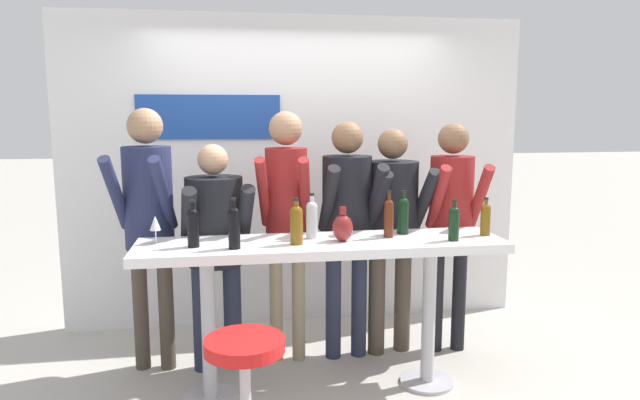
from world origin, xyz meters
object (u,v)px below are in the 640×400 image
person_far_left (148,208)px  wine_glass_0 (155,224)px  wine_bottle_3 (403,214)px  wine_bottle_6 (454,222)px  person_center (347,214)px  bar_stool (245,379)px  wine_bottle_5 (486,218)px  person_center_left (286,205)px  wine_bottle_1 (312,218)px  wine_bottle_0 (193,225)px  decorative_vase (343,227)px  wine_bottle_4 (389,216)px  tasting_table (322,267)px  wine_bottle_2 (296,223)px  wine_bottle_7 (234,226)px  person_right (451,210)px  person_left (215,234)px  person_center_right (392,217)px

person_far_left → wine_glass_0: 0.45m
wine_bottle_3 → wine_glass_0: (-1.60, -0.05, -0.01)m
wine_bottle_6 → person_center: bearing=131.8°
bar_stool → wine_glass_0: 1.14m
person_center → wine_bottle_5: 0.97m
person_center_left → wine_bottle_1: (0.12, -0.44, -0.01)m
wine_bottle_1 → wine_bottle_6: 0.90m
wine_bottle_0 → decorative_vase: (0.92, 0.02, -0.04)m
person_center → wine_bottle_3: bearing=-53.5°
wine_bottle_4 → wine_bottle_5: wine_bottle_4 is taller
tasting_table → wine_bottle_6: (0.83, -0.12, 0.29)m
wine_bottle_1 → decorative_vase: size_ratio=1.34×
wine_bottle_2 → wine_bottle_7: size_ratio=0.94×
person_right → wine_bottle_4: (-0.61, -0.47, 0.06)m
person_right → wine_glass_0: person_right is taller
person_center → wine_bottle_0: size_ratio=6.09×
wine_bottle_2 → wine_bottle_6: bearing=-3.1°
person_left → wine_bottle_0: (-0.11, -0.50, 0.16)m
wine_bottle_4 → tasting_table: bearing=-175.2°
person_far_left → person_center_left: 0.96m
person_right → wine_bottle_0: person_right is taller
person_left → person_center_left: (0.50, 0.06, 0.18)m
person_right → wine_bottle_3: 0.62m
wine_bottle_3 → wine_bottle_6: size_ratio=1.11×
wine_bottle_5 → wine_glass_0: wine_bottle_5 is taller
person_center → person_center_right: size_ratio=1.03×
wine_bottle_7 → wine_bottle_3: bearing=12.7°
person_center → wine_bottle_1: (-0.32, -0.42, 0.06)m
wine_bottle_3 → person_center_left: bearing=152.5°
person_far_left → wine_bottle_4: size_ratio=5.99×
wine_bottle_2 → wine_glass_0: bearing=170.5°
wine_bottle_4 → person_left: bearing=159.4°
person_right → person_center: bearing=-177.5°
person_far_left → wine_bottle_3: 1.74m
wine_bottle_7 → wine_glass_0: wine_bottle_7 is taller
wine_bottle_0 → wine_glass_0: bearing=152.9°
tasting_table → wine_bottle_3: wine_bottle_3 is taller
wine_bottle_1 → wine_bottle_7: bearing=-157.6°
person_left → person_center_right: 1.30m
wine_bottle_1 → wine_glass_0: wine_bottle_1 is taller
wine_glass_0 → person_far_left: bearing=102.8°
tasting_table → wine_bottle_1: wine_bottle_1 is taller
person_right → wine_glass_0: size_ratio=9.87×
wine_bottle_2 → decorative_vase: bearing=7.5°
person_left → wine_bottle_6: (1.51, -0.58, 0.15)m
person_center_left → wine_bottle_1: person_center_left is taller
tasting_table → person_left: bearing=145.9°
person_center → wine_bottle_2: 0.72m
bar_stool → person_right: (1.57, 1.17, 0.65)m
tasting_table → bar_stool: tasting_table is taller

